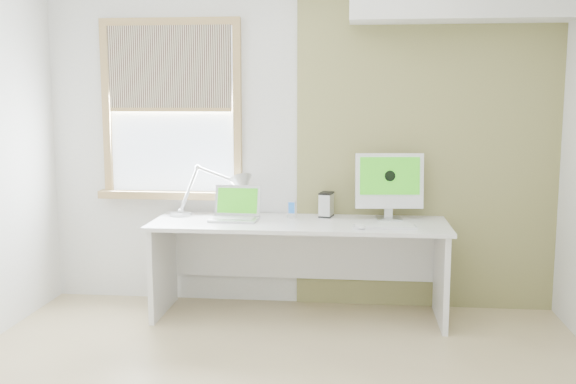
# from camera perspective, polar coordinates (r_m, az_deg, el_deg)

# --- Properties ---
(room) EXTENTS (4.04, 3.54, 2.64)m
(room) POSITION_cam_1_polar(r_m,az_deg,el_deg) (3.46, -1.81, 2.46)
(room) COLOR tan
(room) RESTS_ON ground
(accent_wall) EXTENTS (2.00, 0.02, 2.60)m
(accent_wall) POSITION_cam_1_polar(r_m,az_deg,el_deg) (5.19, 11.89, 4.19)
(accent_wall) COLOR olive
(accent_wall) RESTS_ON room
(window) EXTENTS (1.20, 0.14, 1.42)m
(window) POSITION_cam_1_polar(r_m,az_deg,el_deg) (5.33, -10.07, 6.98)
(window) COLOR #A27F4B
(window) RESTS_ON room
(desk) EXTENTS (2.20, 0.70, 0.73)m
(desk) POSITION_cam_1_polar(r_m,az_deg,el_deg) (5.00, 1.02, -4.66)
(desk) COLOR silver
(desk) RESTS_ON room
(desk_lamp) EXTENTS (0.72, 0.29, 0.40)m
(desk_lamp) POSITION_cam_1_polar(r_m,az_deg,el_deg) (5.12, -5.00, 0.23)
(desk_lamp) COLOR silver
(desk_lamp) RESTS_ON desk
(laptop) EXTENTS (0.36, 0.30, 0.25)m
(laptop) POSITION_cam_1_polar(r_m,az_deg,el_deg) (5.00, -4.56, -1.67)
(laptop) COLOR silver
(laptop) RESTS_ON desk
(phone_dock) EXTENTS (0.08, 0.08, 0.14)m
(phone_dock) POSITION_cam_1_polar(r_m,az_deg,el_deg) (5.05, 0.32, -1.82)
(phone_dock) COLOR silver
(phone_dock) RESTS_ON desk
(external_drive) EXTENTS (0.12, 0.16, 0.19)m
(external_drive) POSITION_cam_1_polar(r_m,az_deg,el_deg) (5.10, 3.34, -1.09)
(external_drive) COLOR silver
(external_drive) RESTS_ON desk
(imac) EXTENTS (0.52, 0.19, 0.50)m
(imac) POSITION_cam_1_polar(r_m,az_deg,el_deg) (5.02, 8.75, 0.83)
(imac) COLOR silver
(imac) RESTS_ON desk
(keyboard) EXTENTS (0.45, 0.15, 0.02)m
(keyboard) POSITION_cam_1_polar(r_m,az_deg,el_deg) (4.71, 8.36, -3.00)
(keyboard) COLOR white
(keyboard) RESTS_ON desk
(mouse) EXTENTS (0.06, 0.09, 0.03)m
(mouse) POSITION_cam_1_polar(r_m,az_deg,el_deg) (4.65, 6.42, -3.05)
(mouse) COLOR white
(mouse) RESTS_ON desk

